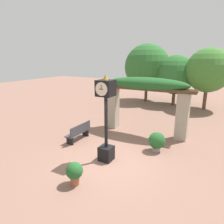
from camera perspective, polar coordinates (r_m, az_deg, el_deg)
ground_plane at (r=8.45m, az=-0.30°, el=-14.23°), size 60.00×60.00×0.00m
pedestal_clock at (r=7.92m, az=-1.74°, el=-1.21°), size 0.62×0.67×3.59m
pergola at (r=11.11m, az=9.56°, el=5.51°), size 5.27×1.20×3.16m
potted_plant_near_left at (r=7.06m, az=-10.69°, el=-16.47°), size 0.58×0.58×0.81m
potted_plant_near_right at (r=9.41m, az=12.68°, el=-8.09°), size 0.76×0.76×0.90m
park_bench at (r=10.51m, az=-9.44°, el=-5.71°), size 0.42×1.62×0.89m
tree_line at (r=18.96m, az=15.88°, el=11.56°), size 9.31×4.76×5.48m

